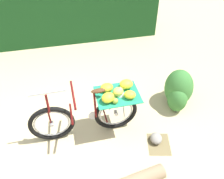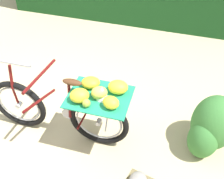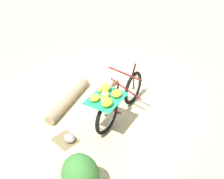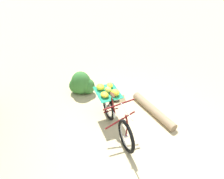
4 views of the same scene
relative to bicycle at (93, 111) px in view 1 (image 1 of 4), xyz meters
name	(u,v)px [view 1 (image 1 of 4)]	position (x,y,z in m)	size (l,w,h in m)	color
ground_plane	(77,141)	(-0.23, 0.29, -0.51)	(60.00, 60.00, 0.00)	#C6B284
foliage_hedge	(63,3)	(3.30, 0.96, 0.44)	(4.77, 0.90, 1.90)	#19471E
bicycle	(93,111)	(0.00, 0.00, 0.00)	(0.87, 1.80, 1.03)	black
shrub_cluster	(178,90)	(0.74, -1.54, -0.19)	(0.76, 0.52, 0.72)	#387533
path_stone	(156,138)	(-0.20, -1.03, -0.43)	(0.23, 0.19, 0.14)	gray
leaf_litter_patch	(159,144)	(-0.27, -1.07, -0.50)	(0.44, 0.36, 0.01)	olive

